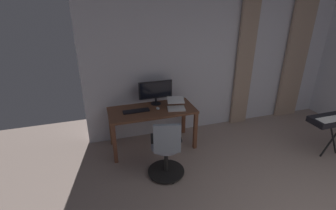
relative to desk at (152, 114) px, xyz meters
name	(u,v)px	position (x,y,z in m)	size (l,w,h in m)	color
back_room_partition	(219,60)	(-1.47, -0.48, 0.72)	(5.13, 0.10, 2.71)	silver
curtain_left_panel	(295,60)	(-3.21, -0.37, 0.64)	(0.53, 0.06, 2.54)	tan
curtain_right_panel	(244,64)	(-1.97, -0.37, 0.64)	(0.36, 0.06, 2.54)	tan
desk	(152,114)	(0.00, 0.00, 0.00)	(1.47, 0.65, 0.73)	brown
office_chair	(166,151)	(0.01, 0.86, -0.20)	(0.56, 0.56, 0.95)	black
computer_monitor	(156,91)	(-0.12, -0.21, 0.34)	(0.60, 0.18, 0.42)	black
computer_keyboard	(136,111)	(0.27, 0.01, 0.11)	(0.44, 0.12, 0.02)	black
laptop	(176,105)	(-0.41, 0.08, 0.15)	(0.35, 0.38, 0.15)	white
computer_mouse	(158,108)	(-0.10, 0.03, 0.11)	(0.06, 0.10, 0.04)	#B7BCC1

